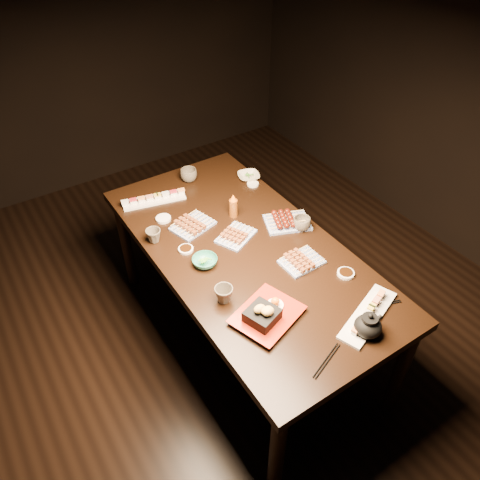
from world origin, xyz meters
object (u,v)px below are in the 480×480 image
object	(u,v)px
sushi_platter_near	(368,313)
teacup_far_right	(189,175)
dining_table	(245,296)
teacup_near_left	(224,294)
edamame_bowl_green	(205,261)
tempura_tray	(267,309)
teapot	(368,324)
teacup_mid_right	(302,224)
condiment_bottle	(233,205)
edamame_bowl_cream	(249,176)
yakitori_plate_right	(302,259)
sushi_platter_far	(154,198)
yakitori_plate_center	(236,233)
teacup_far_left	(154,236)
yakitori_plate_left	(193,223)

from	to	relation	value
sushi_platter_near	teacup_far_right	xyz separation A→B (m)	(-0.15, 1.43, 0.02)
dining_table	teacup_near_left	distance (m)	0.57
edamame_bowl_green	tempura_tray	xyz separation A→B (m)	(0.06, -0.46, 0.03)
teacup_near_left	teapot	bearing A→B (deg)	-50.11
dining_table	teacup_mid_right	world-z (taller)	teacup_mid_right
dining_table	condiment_bottle	bearing A→B (deg)	72.32
edamame_bowl_cream	yakitori_plate_right	bearing A→B (deg)	-104.79
sushi_platter_far	teapot	bearing A→B (deg)	116.79
edamame_bowl_green	condiment_bottle	size ratio (longest dim) A/B	0.88
yakitori_plate_center	sushi_platter_near	bearing A→B (deg)	-100.69
teacup_far_left	tempura_tray	bearing A→B (deg)	-75.35
sushi_platter_near	teapot	bearing A→B (deg)	-158.52
sushi_platter_near	teacup_far_right	size ratio (longest dim) A/B	3.81
tempura_tray	edamame_bowl_green	bearing A→B (deg)	79.25
dining_table	teacup_far_right	size ratio (longest dim) A/B	17.21
yakitori_plate_center	teacup_far_left	bearing A→B (deg)	126.37
teacup_far_right	yakitori_plate_left	bearing A→B (deg)	-115.96
edamame_bowl_green	teapot	size ratio (longest dim) A/B	0.90
teapot	sushi_platter_near	bearing A→B (deg)	39.80
tempura_tray	condiment_bottle	bearing A→B (deg)	50.41
yakitori_plate_center	condiment_bottle	xyz separation A→B (m)	(0.09, 0.17, 0.05)
yakitori_plate_right	tempura_tray	world-z (taller)	tempura_tray
tempura_tray	teacup_near_left	xyz separation A→B (m)	(-0.11, 0.19, -0.01)
teacup_far_left	teacup_near_left	bearing A→B (deg)	-81.04
yakitori_plate_left	dining_table	bearing A→B (deg)	-80.05
tempura_tray	teapot	size ratio (longest dim) A/B	2.10
yakitori_plate_right	yakitori_plate_left	bearing A→B (deg)	118.77
yakitori_plate_right	edamame_bowl_cream	bearing A→B (deg)	73.98
condiment_bottle	tempura_tray	bearing A→B (deg)	-111.17
edamame_bowl_green	teacup_near_left	world-z (taller)	teacup_near_left
sushi_platter_near	tempura_tray	world-z (taller)	tempura_tray
yakitori_plate_right	teacup_near_left	distance (m)	0.47
yakitori_plate_center	edamame_bowl_green	bearing A→B (deg)	175.95
teacup_mid_right	condiment_bottle	distance (m)	0.40
sushi_platter_near	teacup_far_right	distance (m)	1.44
edamame_bowl_green	teacup_mid_right	bearing A→B (deg)	-4.43
teacup_near_left	teacup_mid_right	bearing A→B (deg)	18.76
yakitori_plate_left	tempura_tray	xyz separation A→B (m)	(-0.03, -0.76, 0.03)
sushi_platter_near	edamame_bowl_green	bearing A→B (deg)	102.71
edamame_bowl_green	edamame_bowl_cream	size ratio (longest dim) A/B	0.95
teacup_near_left	yakitori_plate_center	bearing A→B (deg)	50.24
dining_table	yakitori_plate_left	xyz separation A→B (m)	(-0.15, 0.31, 0.40)
teacup_far_left	teacup_far_right	xyz separation A→B (m)	(0.44, 0.42, 0.00)
sushi_platter_far	teacup_near_left	xyz separation A→B (m)	(-0.07, -0.91, 0.02)
teacup_near_left	condiment_bottle	world-z (taller)	condiment_bottle
teapot	condiment_bottle	bearing A→B (deg)	90.37
condiment_bottle	yakitori_plate_right	bearing A→B (deg)	-81.37
sushi_platter_far	yakitori_plate_center	bearing A→B (deg)	125.20
edamame_bowl_green	dining_table	bearing A→B (deg)	-1.79
sushi_platter_far	tempura_tray	xyz separation A→B (m)	(0.04, -1.11, 0.03)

